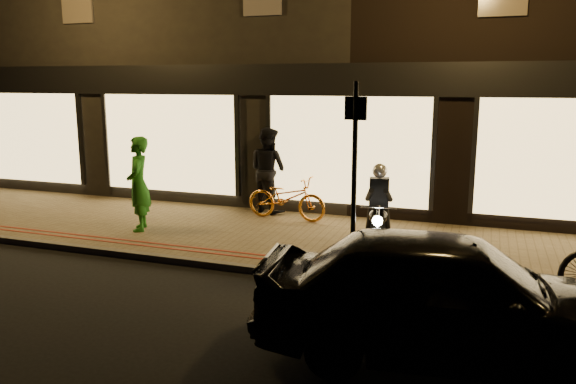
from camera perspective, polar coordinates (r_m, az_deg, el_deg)
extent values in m
plane|color=black|center=(9.13, -0.07, -8.77)|extent=(90.00, 90.00, 0.00)
cube|color=#726146|center=(10.93, 3.48, -5.08)|extent=(50.00, 4.00, 0.12)
cube|color=#59544C|center=(9.16, 0.04, -8.32)|extent=(50.00, 0.14, 0.12)
cube|color=maroon|center=(9.49, 0.85, -7.20)|extent=(50.00, 0.06, 0.01)
cube|color=maroon|center=(9.67, 1.24, -6.85)|extent=(50.00, 0.06, 0.01)
cube|color=black|center=(19.29, -8.13, 14.46)|extent=(12.00, 10.00, 8.50)
cube|color=black|center=(12.37, 6.22, 11.28)|extent=(48.00, 0.12, 0.70)
cube|color=#FFD57F|center=(16.98, -25.07, 5.05)|extent=(3.60, 0.06, 2.38)
cube|color=#FFD57F|center=(14.19, -11.94, 4.86)|extent=(3.60, 0.06, 2.38)
cube|color=#FFD57F|center=(12.46, 6.06, 4.18)|extent=(3.60, 0.06, 2.38)
cube|color=#FFD57F|center=(12.22, 27.05, 2.88)|extent=(3.60, 0.06, 2.38)
cylinder|color=black|center=(9.40, 9.00, -5.51)|extent=(0.22, 0.65, 0.64)
cylinder|color=black|center=(10.65, 9.16, -3.52)|extent=(0.22, 0.65, 0.64)
cylinder|color=silver|center=(9.40, 9.00, -5.51)|extent=(0.16, 0.16, 0.14)
cylinder|color=silver|center=(10.65, 9.16, -3.52)|extent=(0.16, 0.16, 0.14)
cube|color=black|center=(10.05, 9.11, -3.94)|extent=(0.37, 0.73, 0.30)
ellipsoid|color=black|center=(9.85, 9.14, -2.45)|extent=(0.40, 0.55, 0.29)
cube|color=black|center=(10.27, 9.20, -1.89)|extent=(0.31, 0.58, 0.09)
cylinder|color=silver|center=(9.38, 9.14, -1.56)|extent=(0.60, 0.13, 0.03)
cylinder|color=silver|center=(9.36, 9.06, -3.66)|extent=(0.10, 0.33, 0.71)
sphere|color=white|center=(9.19, 9.07, -2.92)|extent=(0.20, 0.20, 0.17)
cylinder|color=silver|center=(10.51, 9.80, -3.96)|extent=(0.16, 0.55, 0.07)
cube|color=black|center=(10.07, 9.24, -0.11)|extent=(0.37, 0.27, 0.55)
sphere|color=silver|center=(9.94, 9.31, 2.14)|extent=(0.30, 0.30, 0.26)
cylinder|color=black|center=(9.75, 8.27, -0.27)|extent=(0.27, 0.60, 0.34)
cylinder|color=black|center=(9.75, 10.15, -0.33)|extent=(0.10, 0.60, 0.34)
cylinder|color=black|center=(10.13, 8.37, -2.63)|extent=(0.23, 0.29, 0.46)
cylinder|color=black|center=(10.12, 9.95, -2.68)|extent=(0.16, 0.28, 0.46)
cylinder|color=black|center=(8.67, 6.73, 1.17)|extent=(0.09, 0.09, 3.00)
cube|color=black|center=(8.55, 6.90, 8.44)|extent=(0.35, 0.08, 0.35)
imported|color=orange|center=(12.31, -0.16, -0.60)|extent=(1.88, 0.80, 0.96)
imported|color=#24751F|center=(11.73, -14.95, 0.80)|extent=(0.74, 0.83, 1.92)
imported|color=black|center=(12.94, -2.02, 2.24)|extent=(1.19, 1.09, 1.97)
imported|color=black|center=(6.68, 16.10, -10.04)|extent=(4.58, 2.24, 1.50)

